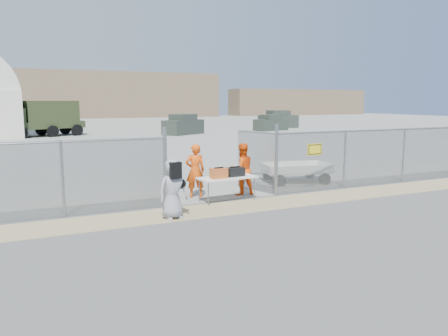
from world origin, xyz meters
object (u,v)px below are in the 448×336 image
folding_table (227,189)px  security_worker_right (242,169)px  visitor (173,189)px  utility_trailer (296,172)px  security_worker_left (195,171)px

folding_table → security_worker_right: bearing=32.5°
visitor → utility_trailer: (6.29, 3.24, -0.43)m
visitor → folding_table: bearing=22.3°
folding_table → security_worker_left: bearing=121.1°
visitor → utility_trailer: size_ratio=0.49×
security_worker_right → visitor: security_worker_right is taller
security_worker_right → security_worker_left: bearing=-11.8°
folding_table → security_worker_right: size_ratio=1.06×
visitor → security_worker_left: bearing=48.7°
visitor → utility_trailer: bearing=20.0°
security_worker_right → visitor: bearing=31.7°
folding_table → utility_trailer: 4.45m
security_worker_right → visitor: (-3.17, -1.97, -0.07)m
folding_table → security_worker_right: (0.88, 0.67, 0.50)m
security_worker_left → visitor: (-1.56, -2.30, -0.08)m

